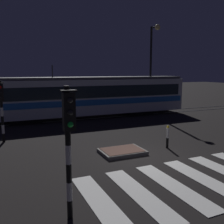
{
  "coord_description": "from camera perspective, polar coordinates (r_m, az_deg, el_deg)",
  "views": [
    {
      "loc": [
        -5.63,
        -9.27,
        3.71
      ],
      "look_at": [
        0.16,
        3.94,
        1.4
      ],
      "focal_mm": 41.12,
      "sensor_mm": 36.0,
      "label": 1
    }
  ],
  "objects": [
    {
      "name": "ground_plane",
      "position": [
        11.47,
        7.31,
        -9.86
      ],
      "size": [
        120.0,
        120.0,
        0.0
      ],
      "primitive_type": "plane",
      "color": "black"
    },
    {
      "name": "rail_near",
      "position": [
        19.94,
        -6.83,
        -1.65
      ],
      "size": [
        80.0,
        0.12,
        0.03
      ],
      "primitive_type": "cube",
      "color": "#59595E",
      "rests_on": "ground"
    },
    {
      "name": "rail_far",
      "position": [
        21.29,
        -7.96,
        -0.99
      ],
      "size": [
        80.0,
        0.12,
        0.03
      ],
      "primitive_type": "cube",
      "color": "#59595E",
      "rests_on": "ground"
    },
    {
      "name": "crosswalk_zebra",
      "position": [
        9.3,
        16.72,
        -14.76
      ],
      "size": [
        7.14,
        3.82,
        0.02
      ],
      "color": "silver",
      "rests_on": "ground"
    },
    {
      "name": "traffic_island",
      "position": [
        11.82,
        2.26,
        -8.76
      ],
      "size": [
        1.96,
        1.39,
        0.18
      ],
      "color": "slate",
      "rests_on": "ground"
    },
    {
      "name": "traffic_light_corner_far_left",
      "position": [
        14.31,
        -23.41,
        2.02
      ],
      "size": [
        0.36,
        0.42,
        3.23
      ],
      "color": "black",
      "rests_on": "ground"
    },
    {
      "name": "traffic_light_corner_near_left",
      "position": [
        6.23,
        -9.61,
        -4.84
      ],
      "size": [
        0.36,
        0.42,
        3.37
      ],
      "color": "black",
      "rests_on": "ground"
    },
    {
      "name": "street_lamp_trackside_right",
      "position": [
        22.27,
        8.96,
        11.48
      ],
      "size": [
        0.44,
        1.21,
        7.41
      ],
      "color": "black",
      "rests_on": "ground"
    },
    {
      "name": "tram",
      "position": [
        20.54,
        -5.9,
        3.58
      ],
      "size": [
        17.19,
        2.58,
        4.15
      ],
      "color": "silver",
      "rests_on": "ground"
    },
    {
      "name": "bollard_island_edge",
      "position": [
        12.77,
        12.23,
        -5.4
      ],
      "size": [
        0.12,
        0.12,
        1.11
      ],
      "color": "black",
      "rests_on": "ground"
    }
  ]
}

